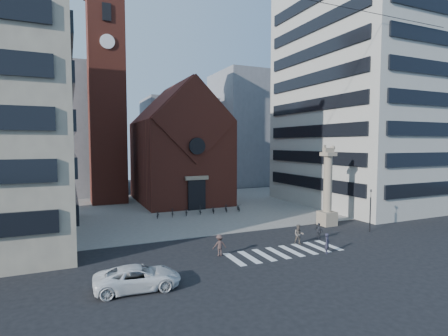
{
  "coord_description": "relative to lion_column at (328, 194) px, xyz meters",
  "views": [
    {
      "loc": [
        -15.33,
        -26.5,
        8.82
      ],
      "look_at": [
        0.02,
        8.0,
        6.18
      ],
      "focal_mm": 28.0,
      "sensor_mm": 36.0,
      "label": 1
    }
  ],
  "objects": [
    {
      "name": "ground",
      "position": [
        -10.01,
        -3.0,
        -3.46
      ],
      "size": [
        120.0,
        120.0,
        0.0
      ],
      "primitive_type": "plane",
      "color": "black",
      "rests_on": "ground"
    },
    {
      "name": "piazza",
      "position": [
        -10.01,
        16.0,
        -3.43
      ],
      "size": [
        46.0,
        30.0,
        0.05
      ],
      "primitive_type": "cube",
      "color": "gray",
      "rests_on": "ground"
    },
    {
      "name": "zebra_crossing",
      "position": [
        -9.46,
        -6.0,
        -3.45
      ],
      "size": [
        10.2,
        3.2,
        0.01
      ],
      "primitive_type": null,
      "color": "white",
      "rests_on": "ground"
    },
    {
      "name": "church",
      "position": [
        -10.01,
        22.04,
        4.53
      ],
      "size": [
        12.0,
        16.65,
        18.0
      ],
      "color": "brown",
      "rests_on": "ground"
    },
    {
      "name": "campanile",
      "position": [
        -20.01,
        25.0,
        12.28
      ],
      "size": [
        5.5,
        5.5,
        31.2
      ],
      "color": "brown",
      "rests_on": "ground"
    },
    {
      "name": "building_right",
      "position": [
        13.99,
        9.0,
        12.54
      ],
      "size": [
        18.0,
        22.0,
        32.0
      ],
      "primitive_type": "cube",
      "color": "#A7A398",
      "rests_on": "ground"
    },
    {
      "name": "bg_block_left",
      "position": [
        -30.01,
        37.0,
        7.54
      ],
      "size": [
        16.0,
        14.0,
        22.0
      ],
      "primitive_type": "cube",
      "color": "gray",
      "rests_on": "ground"
    },
    {
      "name": "bg_block_mid",
      "position": [
        -4.01,
        42.0,
        5.54
      ],
      "size": [
        14.0,
        12.0,
        18.0
      ],
      "primitive_type": "cube",
      "color": "gray",
      "rests_on": "ground"
    },
    {
      "name": "bg_block_right",
      "position": [
        11.99,
        39.0,
        8.54
      ],
      "size": [
        16.0,
        14.0,
        24.0
      ],
      "primitive_type": "cube",
      "color": "gray",
      "rests_on": "ground"
    },
    {
      "name": "lion_column",
      "position": [
        0.0,
        0.0,
        0.0
      ],
      "size": [
        1.63,
        1.6,
        8.68
      ],
      "color": "gray",
      "rests_on": "ground"
    },
    {
      "name": "traffic_light",
      "position": [
        1.99,
        -4.0,
        -1.17
      ],
      "size": [
        0.13,
        0.16,
        4.3
      ],
      "color": "black",
      "rests_on": "ground"
    },
    {
      "name": "white_car",
      "position": [
        -21.73,
        -8.55,
        -2.74
      ],
      "size": [
        5.32,
        2.75,
        1.43
      ],
      "primitive_type": "imported",
      "rotation": [
        0.0,
        0.0,
        1.5
      ],
      "color": "white",
      "rests_on": "ground"
    },
    {
      "name": "pedestrian_0",
      "position": [
        -6.56,
        -7.7,
        -2.64
      ],
      "size": [
        0.71,
        0.69,
        1.63
      ],
      "primitive_type": "imported",
      "rotation": [
        0.0,
        0.0,
        0.72
      ],
      "color": "#2A2939",
      "rests_on": "ground"
    },
    {
      "name": "pedestrian_1",
      "position": [
        -7.12,
        -4.68,
        -2.58
      ],
      "size": [
        1.08,
        1.01,
        1.76
      ],
      "primitive_type": "imported",
      "rotation": [
        0.0,
        0.0,
        -0.55
      ],
      "color": "#62584F",
      "rests_on": "ground"
    },
    {
      "name": "pedestrian_2",
      "position": [
        -4.48,
        -4.13,
        -2.69
      ],
      "size": [
        0.52,
        0.95,
        1.53
      ],
      "primitive_type": "imported",
      "rotation": [
        0.0,
        0.0,
        1.74
      ],
      "color": "#2B2D34",
      "rests_on": "ground"
    },
    {
      "name": "pedestrian_3",
      "position": [
        -14.7,
        -4.72,
        -2.61
      ],
      "size": [
        1.15,
        0.74,
        1.7
      ],
      "primitive_type": "imported",
      "rotation": [
        0.0,
        0.0,
        3.04
      ],
      "color": "#483430",
      "rests_on": "ground"
    },
    {
      "name": "scooter_0",
      "position": [
        -15.92,
        10.93,
        -2.96
      ],
      "size": [
        1.06,
        1.79,
        0.89
      ],
      "primitive_type": "imported",
      "rotation": [
        0.0,
        0.0,
        -0.3
      ],
      "color": "black",
      "rests_on": "piazza"
    },
    {
      "name": "scooter_1",
      "position": [
        -14.15,
        10.93,
        -2.91
      ],
      "size": [
        0.92,
        1.7,
        0.99
      ],
      "primitive_type": "imported",
      "rotation": [
        0.0,
        0.0,
        -0.3
      ],
      "color": "black",
      "rests_on": "piazza"
    },
    {
      "name": "scooter_2",
      "position": [
        -12.38,
        10.93,
        -2.96
      ],
      "size": [
        1.06,
        1.79,
        0.89
      ],
      "primitive_type": "imported",
      "rotation": [
        0.0,
        0.0,
        -0.3
      ],
      "color": "black",
      "rests_on": "piazza"
    },
    {
      "name": "scooter_3",
      "position": [
        -10.6,
        10.93,
        -2.91
      ],
      "size": [
        0.92,
        1.7,
        0.99
      ],
      "primitive_type": "imported",
      "rotation": [
        0.0,
        0.0,
        -0.3
      ],
      "color": "black",
      "rests_on": "piazza"
    },
    {
      "name": "scooter_4",
      "position": [
        -8.83,
        10.93,
        -2.96
      ],
      "size": [
        1.06,
        1.79,
        0.89
      ],
      "primitive_type": "imported",
      "rotation": [
        0.0,
        0.0,
        -0.3
      ],
      "color": "black",
      "rests_on": "piazza"
    },
    {
      "name": "scooter_5",
      "position": [
        -7.06,
        10.93,
        -2.91
      ],
      "size": [
        0.92,
        1.7,
        0.99
      ],
      "primitive_type": "imported",
      "rotation": [
        0.0,
        0.0,
        -0.3
      ],
      "color": "black",
      "rests_on": "piazza"
    },
    {
      "name": "scooter_6",
      "position": [
        -5.28,
        10.93,
        -2.96
      ],
      "size": [
        1.06,
        1.79,
        0.89
      ],
      "primitive_type": "imported",
      "rotation": [
        0.0,
        0.0,
        -0.3
      ],
      "color": "black",
      "rests_on": "piazza"
    }
  ]
}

